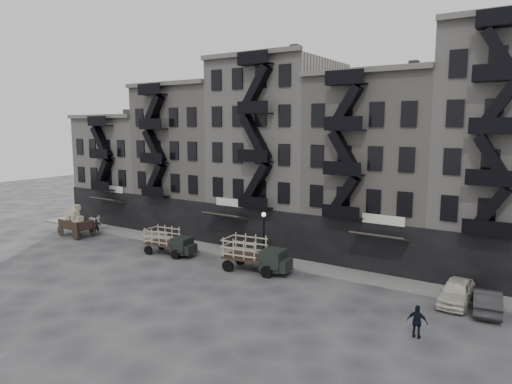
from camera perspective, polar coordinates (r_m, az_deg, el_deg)
The scene contains 16 objects.
ground at distance 37.39m, azimuth -5.14°, elevation -9.15°, with size 140.00×140.00×0.00m, color #38383A.
sidewalk at distance 40.24m, azimuth -1.80°, elevation -7.74°, with size 55.00×2.50×0.15m, color slate.
building_west at distance 56.86m, azimuth -14.96°, elevation 2.79°, with size 10.00×11.35×13.20m.
building_midwest at distance 49.75m, azimuth -7.28°, elevation 3.98°, with size 10.00×11.35×16.20m.
building_center at distance 43.87m, azimuth 2.72°, elevation 4.78°, with size 10.00×11.35×18.20m.
building_mideast at distance 39.83m, azimuth 15.21°, elevation 2.69°, with size 10.00×11.35×16.20m.
lamp_post at distance 37.02m, azimuth 0.97°, elevation -4.83°, with size 0.36×0.36×4.28m.
horse at distance 51.88m, azimuth -19.66°, elevation -3.61°, with size 0.99×2.18×1.84m, color beige.
wagon at distance 49.96m, azimuth -21.68°, elevation -3.11°, with size 3.91×2.32×3.18m.
stake_truck_west at distance 40.66m, azimuth -10.79°, elevation -5.88°, with size 4.80×2.29×2.34m.
stake_truck_east at distance 35.43m, azimuth -0.13°, elevation -7.55°, with size 5.47×2.68×2.65m.
car_east at distance 32.14m, azimuth 23.76°, elevation -11.36°, with size 1.81×4.51×1.54m, color beige.
car_far at distance 31.66m, azimuth 26.91°, elevation -11.93°, with size 1.55×4.44×1.46m, color #252527.
pedestrian_west at distance 50.42m, azimuth -19.31°, elevation -4.09°, with size 0.57×0.37×1.57m, color black.
pedestrian_mid at distance 39.80m, azimuth -9.94°, elevation -6.95°, with size 0.79×0.61×1.62m, color black.
policeman at distance 26.51m, azimuth 19.52°, elevation -15.04°, with size 1.06×0.44×1.81m, color black.
Camera 1 is at (22.22, -27.90, 11.20)m, focal length 32.00 mm.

